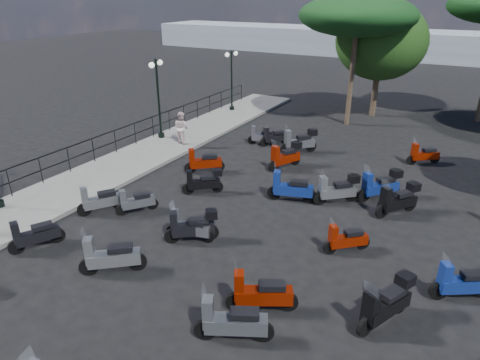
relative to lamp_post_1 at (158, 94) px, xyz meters
The scene contains 31 objects.
ground 10.06m from the lamp_post_1, 40.69° to the right, with size 120.00×120.00×0.00m, color black.
sidewalk 4.21m from the lamp_post_1, 75.09° to the right, with size 3.00×30.00×0.15m, color #605E5B.
railing 3.90m from the lamp_post_1, 96.50° to the right, with size 0.04×26.04×1.10m.
lamp_post_1 is the anchor object (origin of this frame).
lamp_post_2 6.81m from the lamp_post_1, 87.11° to the left, with size 0.39×1.09×3.73m.
pedestrian_far 2.14m from the lamp_post_1, ahead, with size 0.78×0.61×1.61m, color beige.
scooter_1 10.81m from the lamp_post_1, 72.03° to the right, with size 0.89×1.52×1.31m.
scooter_2 8.38m from the lamp_post_1, 66.32° to the right, with size 1.05×1.45×1.34m.
scooter_3 8.36m from the lamp_post_1, 57.46° to the right, with size 0.97×1.26×1.19m.
scooter_4 5.51m from the lamp_post_1, 30.75° to the right, with size 1.41×1.21×1.39m.
scooter_5 5.69m from the lamp_post_1, 21.16° to the left, with size 1.44×0.77×1.22m.
scooter_7 11.83m from the lamp_post_1, 57.95° to the right, with size 1.48×1.26×1.46m.
scooter_8 10.53m from the lamp_post_1, 45.93° to the right, with size 1.42×1.22×1.36m.
scooter_9 10.44m from the lamp_post_1, 46.44° to the right, with size 1.56×0.65×1.26m.
scooter_10 7.35m from the lamp_post_1, 38.17° to the right, with size 1.32×1.14×1.27m.
scooter_11 6.27m from the lamp_post_1, 21.10° to the left, with size 1.14×1.20×1.24m.
scooter_13 14.13m from the lamp_post_1, 41.47° to the right, with size 1.62×1.01×1.42m.
scooter_14 14.85m from the lamp_post_1, 45.20° to the right, with size 1.67×0.98×1.44m.
scooter_15 9.59m from the lamp_post_1, 20.86° to the right, with size 1.80×0.81×1.47m.
scooter_16 7.53m from the lamp_post_1, ahead, with size 0.98×1.69×1.44m.
scooter_17 7.51m from the lamp_post_1, 13.50° to the left, with size 1.44×1.46×1.49m.
scooter_20 13.04m from the lamp_post_1, 26.26° to the right, with size 1.17×1.10×1.20m.
scooter_21 10.82m from the lamp_post_1, 14.47° to the right, with size 1.43×1.29×1.40m.
scooter_22 11.88m from the lamp_post_1, ahead, with size 1.35×1.48×1.46m.
scooter_23 13.05m from the lamp_post_1, 13.68° to the left, with size 1.32×1.07×1.27m.
scooter_26 15.69m from the lamp_post_1, 31.91° to the right, with size 0.99×1.71×1.45m.
scooter_27 16.19m from the lamp_post_1, 23.27° to the right, with size 1.51×1.06×1.35m.
scooter_28 12.82m from the lamp_post_1, 11.32° to the right, with size 1.22×1.54×1.43m.
broadleaf_tree 13.56m from the lamp_post_1, 50.39° to the left, with size 5.34×5.34×6.79m.
pine_2 11.41m from the lamp_post_1, 44.67° to the left, with size 6.33×6.33×7.13m.
distant_hills 39.35m from the lamp_post_1, 79.17° to the left, with size 70.00×8.00×3.00m, color gray.
Camera 1 is at (6.73, -10.42, 7.19)m, focal length 32.00 mm.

